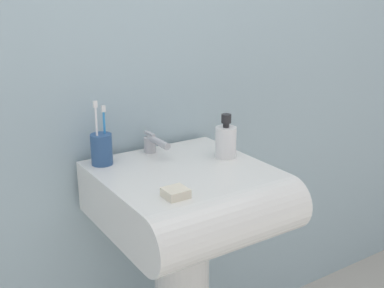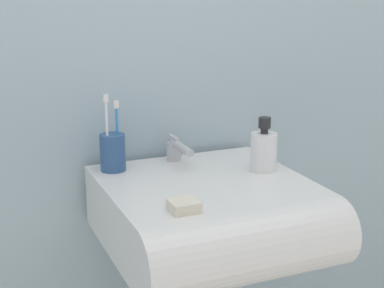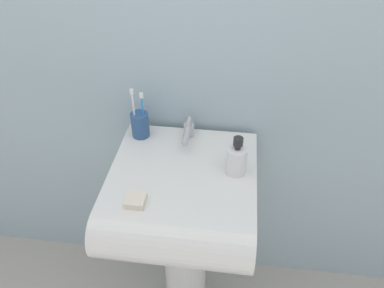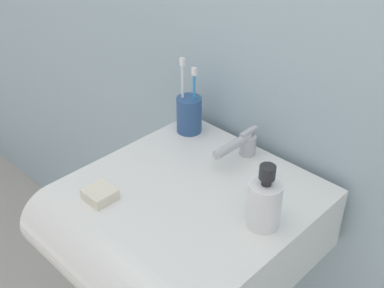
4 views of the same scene
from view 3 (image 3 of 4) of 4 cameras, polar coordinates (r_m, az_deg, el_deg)
The scene contains 7 objects.
wall_back at distance 1.33m, azimuth 0.26°, elevation 14.55°, with size 5.00×0.05×2.40m, color #9EB7C1.
sink_pedestal at distance 1.68m, azimuth -1.05°, elevation -16.98°, with size 0.18×0.18×0.72m, color white.
sink_basin at distance 1.29m, azimuth -1.66°, elevation -8.25°, with size 0.50×0.54×0.16m.
faucet at distance 1.38m, azimuth -0.60°, elevation 1.99°, with size 0.04×0.15×0.07m.
toothbrush_cup at distance 1.40m, azimuth -7.92°, elevation 3.02°, with size 0.07×0.07×0.21m.
soap_bottle at distance 1.24m, azimuth 6.79°, elevation -2.30°, with size 0.07×0.07×0.14m.
bar_soap at distance 1.17m, azimuth -8.62°, elevation -8.49°, with size 0.06×0.06×0.02m, color silver.
Camera 3 is at (0.15, -0.92, 1.75)m, focal length 35.00 mm.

